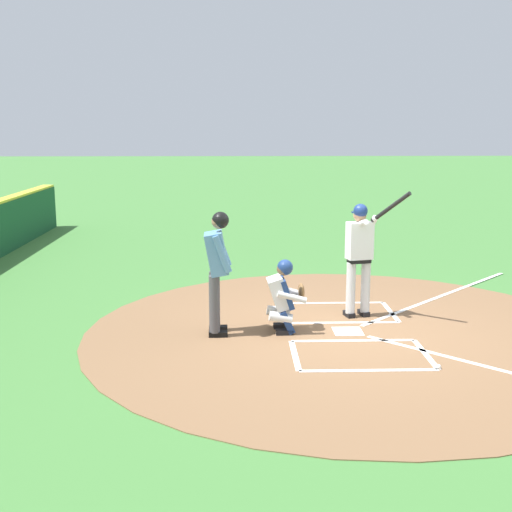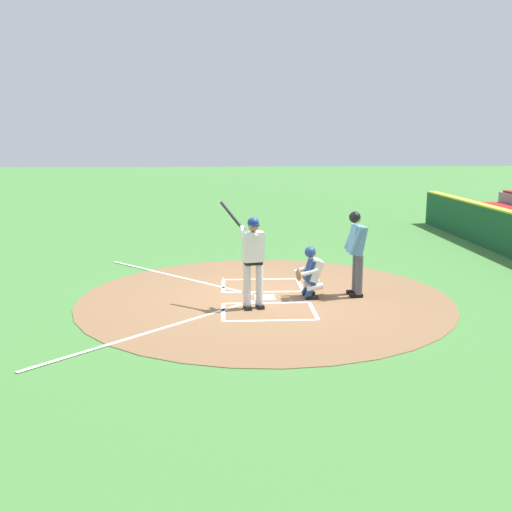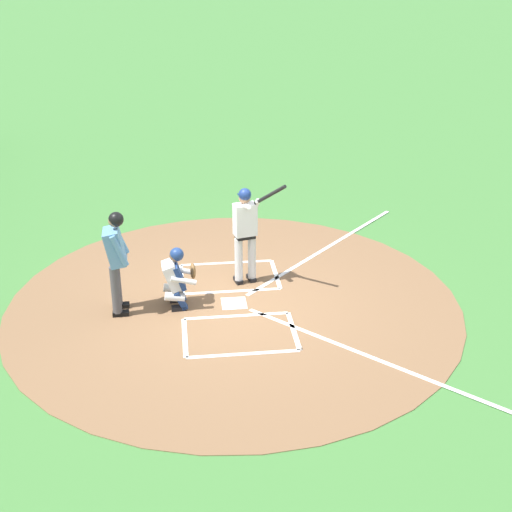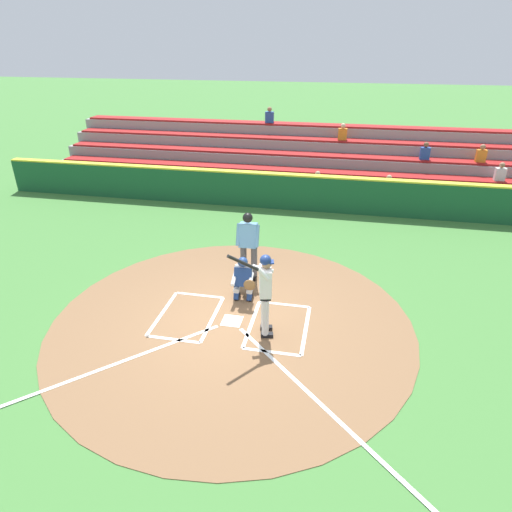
% 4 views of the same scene
% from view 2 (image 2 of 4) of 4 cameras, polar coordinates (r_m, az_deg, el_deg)
% --- Properties ---
extents(ground_plane, '(120.00, 120.00, 0.00)m').
position_cam_2_polar(ground_plane, '(12.68, 0.87, -4.11)').
color(ground_plane, '#427A38').
extents(dirt_circle, '(8.00, 8.00, 0.01)m').
position_cam_2_polar(dirt_circle, '(12.68, 0.87, -4.08)').
color(dirt_circle, brown).
rests_on(dirt_circle, ground).
extents(home_plate_and_chalk, '(7.93, 4.91, 0.01)m').
position_cam_2_polar(home_plate_and_chalk, '(12.65, -3.12, -4.10)').
color(home_plate_and_chalk, white).
rests_on(home_plate_and_chalk, dirt_circle).
extents(batter, '(0.84, 0.89, 2.13)m').
position_cam_2_polar(batter, '(11.64, -0.34, 0.05)').
color(batter, silver).
rests_on(batter, ground).
extents(catcher, '(0.61, 0.61, 1.13)m').
position_cam_2_polar(catcher, '(12.60, 5.36, -1.50)').
color(catcher, black).
rests_on(catcher, ground).
extents(plate_umpire, '(0.59, 0.42, 1.86)m').
position_cam_2_polar(plate_umpire, '(12.78, 9.76, 0.80)').
color(plate_umpire, '#4C4C51').
rests_on(plate_umpire, ground).
extents(baseball, '(0.07, 0.07, 0.07)m').
position_cam_2_polar(baseball, '(14.20, -3.24, -2.28)').
color(baseball, white).
rests_on(baseball, ground).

